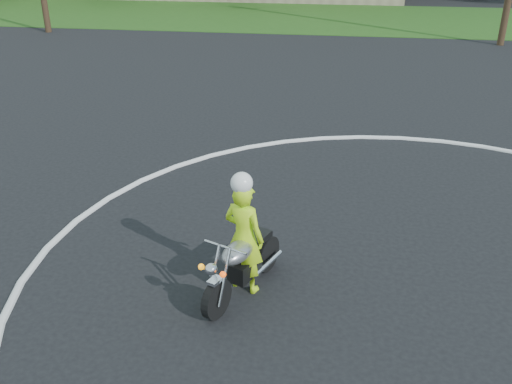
# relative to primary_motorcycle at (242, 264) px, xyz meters

# --- Properties ---
(grass_strip) EXTENTS (120.00, 10.00, 0.02)m
(grass_strip) POSITION_rel_primary_motorcycle_xyz_m (2.69, 24.69, -0.47)
(grass_strip) COLOR #1E4714
(grass_strip) RESTS_ON ground
(primary_motorcycle) EXTENTS (0.96, 1.77, 0.98)m
(primary_motorcycle) POSITION_rel_primary_motorcycle_xyz_m (0.00, 0.00, 0.00)
(primary_motorcycle) COLOR black
(primary_motorcycle) RESTS_ON ground
(rider_primary_grp) EXTENTS (0.71, 0.60, 1.83)m
(rider_primary_grp) POSITION_rel_primary_motorcycle_xyz_m (0.01, 0.13, 0.40)
(rider_primary_grp) COLOR #C6FF1A
(rider_primary_grp) RESTS_ON ground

